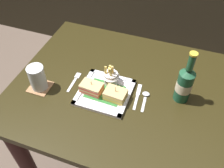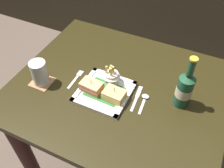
% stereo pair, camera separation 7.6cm
% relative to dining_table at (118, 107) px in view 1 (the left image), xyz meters
% --- Properties ---
extents(ground_plane, '(6.00, 6.00, 0.00)m').
position_rel_dining_table_xyz_m(ground_plane, '(0.00, 0.00, -0.59)').
color(ground_plane, brown).
extents(dining_table, '(1.01, 0.85, 0.75)m').
position_rel_dining_table_xyz_m(dining_table, '(0.00, 0.00, 0.00)').
color(dining_table, black).
rests_on(dining_table, ground_plane).
extents(square_plate, '(0.24, 0.24, 0.02)m').
position_rel_dining_table_xyz_m(square_plate, '(-0.05, -0.06, 0.17)').
color(square_plate, white).
rests_on(square_plate, dining_table).
extents(sandwich_half_left, '(0.10, 0.07, 0.07)m').
position_rel_dining_table_xyz_m(sandwich_half_left, '(-0.11, -0.08, 0.20)').
color(sandwich_half_left, tan).
rests_on(sandwich_half_left, square_plate).
extents(sandwich_half_right, '(0.10, 0.08, 0.07)m').
position_rel_dining_table_xyz_m(sandwich_half_right, '(0.01, -0.08, 0.20)').
color(sandwich_half_right, tan).
rests_on(sandwich_half_right, square_plate).
extents(fries_cup, '(0.08, 0.08, 0.11)m').
position_rel_dining_table_xyz_m(fries_cup, '(-0.04, 0.00, 0.22)').
color(fries_cup, white).
rests_on(fries_cup, square_plate).
extents(beer_bottle, '(0.07, 0.07, 0.27)m').
position_rel_dining_table_xyz_m(beer_bottle, '(0.29, 0.03, 0.26)').
color(beer_bottle, '#1A5034').
rests_on(beer_bottle, dining_table).
extents(drink_coaster, '(0.10, 0.10, 0.00)m').
position_rel_dining_table_xyz_m(drink_coaster, '(-0.35, -0.13, 0.16)').
color(drink_coaster, '#9F6E47').
rests_on(drink_coaster, dining_table).
extents(water_glass, '(0.08, 0.08, 0.12)m').
position_rel_dining_table_xyz_m(water_glass, '(-0.35, -0.13, 0.22)').
color(water_glass, silver).
rests_on(water_glass, dining_table).
extents(fork, '(0.02, 0.13, 0.00)m').
position_rel_dining_table_xyz_m(fork, '(-0.22, -0.04, 0.16)').
color(fork, silver).
rests_on(fork, dining_table).
extents(knife, '(0.03, 0.16, 0.00)m').
position_rel_dining_table_xyz_m(knife, '(0.10, -0.03, 0.16)').
color(knife, silver).
rests_on(knife, dining_table).
extents(spoon, '(0.03, 0.12, 0.01)m').
position_rel_dining_table_xyz_m(spoon, '(0.14, -0.02, 0.17)').
color(spoon, silver).
rests_on(spoon, dining_table).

